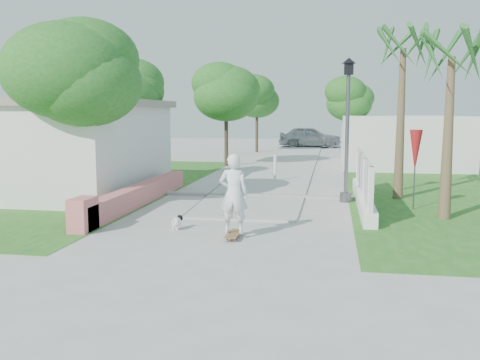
% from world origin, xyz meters
% --- Properties ---
extents(ground, '(90.00, 90.00, 0.00)m').
position_xyz_m(ground, '(0.00, 0.00, 0.00)').
color(ground, '#B7B7B2').
rests_on(ground, ground).
extents(path_strip, '(3.20, 36.00, 0.06)m').
position_xyz_m(path_strip, '(0.00, 20.00, 0.03)').
color(path_strip, '#B7B7B2').
rests_on(path_strip, ground).
extents(curb, '(6.50, 0.25, 0.10)m').
position_xyz_m(curb, '(0.00, 6.00, 0.05)').
color(curb, '#999993').
rests_on(curb, ground).
extents(grass_left, '(8.00, 20.00, 0.01)m').
position_xyz_m(grass_left, '(-7.00, 8.00, 0.01)').
color(grass_left, '#24631F').
rests_on(grass_left, ground).
extents(grass_right, '(8.00, 20.00, 0.01)m').
position_xyz_m(grass_right, '(7.00, 8.00, 0.01)').
color(grass_right, '#24631F').
rests_on(grass_right, ground).
extents(pink_wall, '(0.45, 8.20, 0.80)m').
position_xyz_m(pink_wall, '(-3.30, 3.55, 0.31)').
color(pink_wall, '#CB6868').
rests_on(pink_wall, ground).
extents(house_left, '(8.40, 7.40, 3.23)m').
position_xyz_m(house_left, '(-8.00, 6.00, 1.64)').
color(house_left, silver).
rests_on(house_left, ground).
extents(lattice_fence, '(0.35, 7.00, 1.50)m').
position_xyz_m(lattice_fence, '(3.40, 5.00, 0.54)').
color(lattice_fence, white).
rests_on(lattice_fence, ground).
extents(building_right, '(6.00, 8.00, 2.60)m').
position_xyz_m(building_right, '(6.00, 18.00, 1.30)').
color(building_right, silver).
rests_on(building_right, ground).
extents(street_lamp, '(0.44, 0.44, 4.44)m').
position_xyz_m(street_lamp, '(2.90, 5.50, 2.43)').
color(street_lamp, '#59595E').
rests_on(street_lamp, ground).
extents(bollard, '(0.14, 0.14, 1.09)m').
position_xyz_m(bollard, '(0.20, 10.00, 0.58)').
color(bollard, white).
rests_on(bollard, ground).
extents(patio_umbrella, '(0.36, 0.36, 2.30)m').
position_xyz_m(patio_umbrella, '(4.80, 4.50, 1.69)').
color(patio_umbrella, '#59595E').
rests_on(patio_umbrella, ground).
extents(tree_left_near, '(3.60, 3.60, 5.28)m').
position_xyz_m(tree_left_near, '(-4.48, 2.98, 3.82)').
color(tree_left_near, '#4C3826').
rests_on(tree_left_near, ground).
extents(tree_left_mid, '(3.20, 3.20, 4.85)m').
position_xyz_m(tree_left_mid, '(-5.48, 8.48, 3.50)').
color(tree_left_mid, '#4C3826').
rests_on(tree_left_mid, ground).
extents(tree_path_left, '(3.40, 3.40, 5.23)m').
position_xyz_m(tree_path_left, '(-2.98, 15.98, 3.82)').
color(tree_path_left, '#4C3826').
rests_on(tree_path_left, ground).
extents(tree_path_right, '(3.00, 3.00, 4.79)m').
position_xyz_m(tree_path_right, '(3.22, 19.98, 3.49)').
color(tree_path_right, '#4C3826').
rests_on(tree_path_right, ground).
extents(tree_path_far, '(3.20, 3.20, 5.17)m').
position_xyz_m(tree_path_far, '(-2.78, 25.98, 3.82)').
color(tree_path_far, '#4C3826').
rests_on(tree_path_far, ground).
extents(palm_far, '(1.80, 1.80, 5.30)m').
position_xyz_m(palm_far, '(4.60, 6.50, 4.48)').
color(palm_far, brown).
rests_on(palm_far, ground).
extents(palm_near, '(1.80, 1.80, 4.70)m').
position_xyz_m(palm_near, '(5.40, 3.20, 3.95)').
color(palm_near, brown).
rests_on(palm_near, ground).
extents(skateboarder, '(1.83, 1.24, 1.89)m').
position_xyz_m(skateboarder, '(-0.24, 0.41, 0.84)').
color(skateboarder, brown).
rests_on(skateboarder, ground).
extents(dog, '(0.28, 0.50, 0.35)m').
position_xyz_m(dog, '(-1.17, 0.77, 0.19)').
color(dog, white).
rests_on(dog, ground).
extents(parked_car, '(5.09, 2.36, 1.69)m').
position_xyz_m(parked_car, '(0.67, 31.65, 0.84)').
color(parked_car, '#A5A6AD').
rests_on(parked_car, ground).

